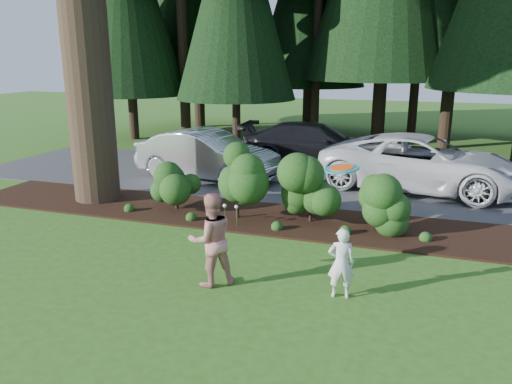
% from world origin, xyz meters
% --- Properties ---
extents(ground, '(80.00, 80.00, 0.00)m').
position_xyz_m(ground, '(0.00, 0.00, 0.00)').
color(ground, '#365A19').
rests_on(ground, ground).
extents(mulch_bed, '(16.00, 2.50, 0.05)m').
position_xyz_m(mulch_bed, '(0.00, 3.25, 0.03)').
color(mulch_bed, black).
rests_on(mulch_bed, ground).
extents(driveway, '(22.00, 6.00, 0.03)m').
position_xyz_m(driveway, '(0.00, 7.50, 0.01)').
color(driveway, '#38383A').
rests_on(driveway, ground).
extents(shrub_row, '(6.53, 1.60, 1.61)m').
position_xyz_m(shrub_row, '(0.77, 3.14, 0.81)').
color(shrub_row, '#184114').
rests_on(shrub_row, ground).
extents(lily_cluster, '(0.69, 0.09, 0.57)m').
position_xyz_m(lily_cluster, '(-0.30, 2.40, 0.50)').
color(lily_cluster, '#184114').
rests_on(lily_cluster, ground).
extents(car_silver_wagon, '(5.11, 2.59, 1.61)m').
position_xyz_m(car_silver_wagon, '(-2.60, 6.58, 0.83)').
color(car_silver_wagon, silver).
rests_on(car_silver_wagon, driveway).
extents(car_white_suv, '(6.36, 3.72, 1.66)m').
position_xyz_m(car_white_suv, '(4.11, 7.38, 0.86)').
color(car_white_suv, silver).
rests_on(car_white_suv, driveway).
extents(car_dark_suv, '(5.55, 2.53, 1.57)m').
position_xyz_m(car_dark_suv, '(0.30, 9.80, 0.82)').
color(car_dark_suv, black).
rests_on(car_dark_suv, driveway).
extents(child, '(0.50, 0.38, 1.23)m').
position_xyz_m(child, '(2.92, -0.38, 0.62)').
color(child, white).
rests_on(child, ground).
extents(adult, '(1.04, 1.03, 1.70)m').
position_xyz_m(adult, '(0.66, -0.61, 0.85)').
color(adult, '#AE2417').
rests_on(adult, ground).
extents(frisbee, '(0.57, 0.56, 0.12)m').
position_xyz_m(frisbee, '(2.85, -0.33, 2.23)').
color(frisbee, teal).
rests_on(frisbee, ground).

